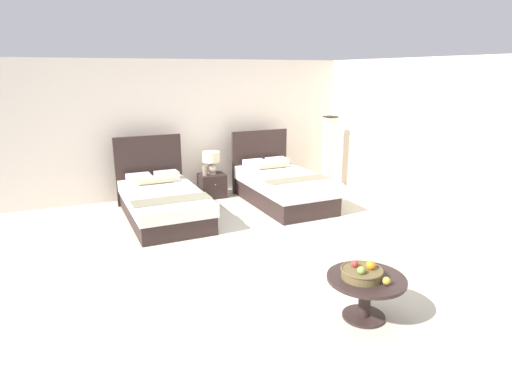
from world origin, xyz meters
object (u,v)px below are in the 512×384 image
Objects in this scene: vase at (205,170)px; coffee_table at (366,288)px; bed_near_corner at (282,186)px; table_lamp at (211,160)px; bed_near_window at (163,201)px; nightstand at (212,185)px; floor_lamp_corner at (329,153)px; loose_apple at (386,281)px; fruit_bowl at (362,272)px.

vase is 0.25× the size of coffee_table.
bed_near_corner reaches higher than table_lamp.
nightstand is at bearing 38.15° from bed_near_window.
nightstand is at bearing 173.70° from floor_lamp_corner.
vase reaches higher than loose_apple.
loose_apple is 5.12m from floor_lamp_corner.
vase is at bearing -164.66° from nightstand.
bed_near_corner is at bearing 75.32° from fruit_bowl.
fruit_bowl is (-0.99, -3.77, 0.18)m from bed_near_corner.
floor_lamp_corner is (3.56, 0.61, 0.46)m from bed_near_window.
bed_near_corner is 5.24× the size of fruit_bowl.
table_lamp is at bearing 38.77° from bed_near_window.
table_lamp reaches higher than nightstand.
fruit_bowl is at bearing -89.09° from table_lamp.
bed_near_corner is 11.26× the size of vase.
table_lamp reaches higher than vase.
bed_near_corner is at bearing 76.12° from coffee_table.
floor_lamp_corner is at bearing 61.73° from fruit_bowl.
bed_near_corner is 4.91× the size of table_lamp.
coffee_table is at bearing 110.50° from loose_apple.
bed_near_corner is 1.57m from floor_lamp_corner.
loose_apple is at bearing -71.56° from bed_near_window.
vase is 4.84m from loose_apple.
vase reaches higher than nightstand.
nightstand reaches higher than coffee_table.
bed_near_window is at bearing 179.64° from bed_near_corner.
fruit_bowl is (0.07, -4.69, -0.23)m from table_lamp.
vase reaches higher than coffee_table.
loose_apple is at bearing -87.61° from table_lamp.
nightstand is 0.33× the size of floor_lamp_corner.
floor_lamp_corner reaches higher than coffee_table.
fruit_bowl is 0.27× the size of floor_lamp_corner.
table_lamp is at bearing 90.00° from nightstand.
bed_near_window reaches higher than fruit_bowl.
coffee_table is at bearing -86.60° from vase.
bed_near_window is 1.32m from vase.
floor_lamp_corner reaches higher than nightstand.
vase is at bearing 94.14° from loose_apple.
fruit_bowl is at bearing -72.41° from bed_near_window.
bed_near_window reaches higher than table_lamp.
fruit_bowl is at bearing -87.28° from vase.
floor_lamp_corner is at bearing -6.76° from table_lamp.
fruit_bowl is at bearing 175.56° from coffee_table.
fruit_bowl is 5.22× the size of loose_apple.
vase is at bearing 40.75° from bed_near_window.
table_lamp is (-1.06, 0.92, 0.41)m from bed_near_corner.
vase is at bearing -157.62° from table_lamp.
coffee_table is 0.18m from fruit_bowl.
bed_near_window is 1.47× the size of floor_lamp_corner.
floor_lamp_corner is at bearing 24.52° from bed_near_corner.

